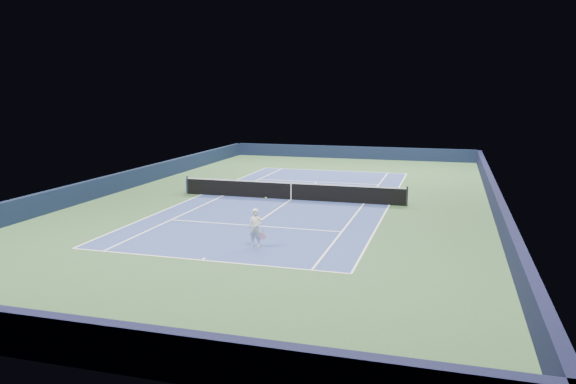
# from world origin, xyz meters

# --- Properties ---
(ground) EXTENTS (40.00, 40.00, 0.00)m
(ground) POSITION_xyz_m (0.00, 0.00, 0.00)
(ground) COLOR #2C4B28
(ground) RESTS_ON ground
(wall_far) EXTENTS (22.00, 0.35, 1.10)m
(wall_far) POSITION_xyz_m (0.00, 19.82, 0.55)
(wall_far) COLOR black
(wall_far) RESTS_ON ground
(wall_near) EXTENTS (22.00, 0.35, 1.10)m
(wall_near) POSITION_xyz_m (0.00, -19.82, 0.55)
(wall_near) COLOR black
(wall_near) RESTS_ON ground
(wall_right) EXTENTS (0.35, 40.00, 1.10)m
(wall_right) POSITION_xyz_m (10.82, 0.00, 0.55)
(wall_right) COLOR black
(wall_right) RESTS_ON ground
(wall_left) EXTENTS (0.35, 40.00, 1.10)m
(wall_left) POSITION_xyz_m (-10.82, 0.00, 0.55)
(wall_left) COLOR #101A32
(wall_left) RESTS_ON ground
(court_surface) EXTENTS (10.97, 23.77, 0.01)m
(court_surface) POSITION_xyz_m (0.00, 0.00, 0.00)
(court_surface) COLOR navy
(court_surface) RESTS_ON ground
(baseline_far) EXTENTS (10.97, 0.08, 0.00)m
(baseline_far) POSITION_xyz_m (0.00, 11.88, 0.01)
(baseline_far) COLOR white
(baseline_far) RESTS_ON ground
(baseline_near) EXTENTS (10.97, 0.08, 0.00)m
(baseline_near) POSITION_xyz_m (0.00, -11.88, 0.01)
(baseline_near) COLOR white
(baseline_near) RESTS_ON ground
(sideline_doubles_right) EXTENTS (0.08, 23.77, 0.00)m
(sideline_doubles_right) POSITION_xyz_m (5.49, 0.00, 0.01)
(sideline_doubles_right) COLOR white
(sideline_doubles_right) RESTS_ON ground
(sideline_doubles_left) EXTENTS (0.08, 23.77, 0.00)m
(sideline_doubles_left) POSITION_xyz_m (-5.49, 0.00, 0.01)
(sideline_doubles_left) COLOR white
(sideline_doubles_left) RESTS_ON ground
(sideline_singles_right) EXTENTS (0.08, 23.77, 0.00)m
(sideline_singles_right) POSITION_xyz_m (4.12, 0.00, 0.01)
(sideline_singles_right) COLOR white
(sideline_singles_right) RESTS_ON ground
(sideline_singles_left) EXTENTS (0.08, 23.77, 0.00)m
(sideline_singles_left) POSITION_xyz_m (-4.12, 0.00, 0.01)
(sideline_singles_left) COLOR white
(sideline_singles_left) RESTS_ON ground
(service_line_far) EXTENTS (8.23, 0.08, 0.00)m
(service_line_far) POSITION_xyz_m (0.00, 6.40, 0.01)
(service_line_far) COLOR white
(service_line_far) RESTS_ON ground
(service_line_near) EXTENTS (8.23, 0.08, 0.00)m
(service_line_near) POSITION_xyz_m (0.00, -6.40, 0.01)
(service_line_near) COLOR white
(service_line_near) RESTS_ON ground
(center_service_line) EXTENTS (0.08, 12.80, 0.00)m
(center_service_line) POSITION_xyz_m (0.00, 0.00, 0.01)
(center_service_line) COLOR white
(center_service_line) RESTS_ON ground
(center_mark_far) EXTENTS (0.08, 0.30, 0.00)m
(center_mark_far) POSITION_xyz_m (0.00, 11.73, 0.01)
(center_mark_far) COLOR white
(center_mark_far) RESTS_ON ground
(center_mark_near) EXTENTS (0.08, 0.30, 0.00)m
(center_mark_near) POSITION_xyz_m (0.00, -11.73, 0.01)
(center_mark_near) COLOR white
(center_mark_near) RESTS_ON ground
(tennis_net) EXTENTS (12.90, 0.10, 1.07)m
(tennis_net) POSITION_xyz_m (0.00, 0.00, 0.50)
(tennis_net) COLOR black
(tennis_net) RESTS_ON ground
(sponsor_cube) EXTENTS (0.59, 0.49, 0.85)m
(sponsor_cube) POSITION_xyz_m (-6.40, 0.55, 0.43)
(sponsor_cube) COLOR blue
(sponsor_cube) RESTS_ON ground
(tennis_player) EXTENTS (0.73, 1.22, 1.81)m
(tennis_player) POSITION_xyz_m (1.29, -9.61, 0.76)
(tennis_player) COLOR silver
(tennis_player) RESTS_ON ground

